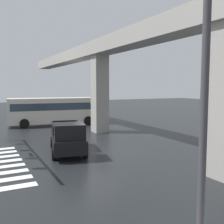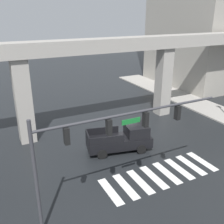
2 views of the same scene
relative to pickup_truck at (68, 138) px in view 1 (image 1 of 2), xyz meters
name	(u,v)px [view 1 (image 1 of 2)]	position (x,y,z in m)	size (l,w,h in m)	color
ground_plane	(98,153)	(0.63, 1.77, -0.99)	(120.00, 120.00, 0.00)	black
elevated_overpass	(143,45)	(0.63, 5.18, 6.08)	(59.65, 1.81, 8.32)	#9E9991
pickup_truck	(68,138)	(0.00, 0.00, 0.00)	(5.39, 2.98, 2.08)	black
city_bus	(59,109)	(-12.88, 3.08, 0.73)	(3.66, 11.00, 2.99)	beige
street_lamp_near_corner	(205,72)	(12.25, -1.00, 3.57)	(0.44, 0.70, 7.24)	#38383D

